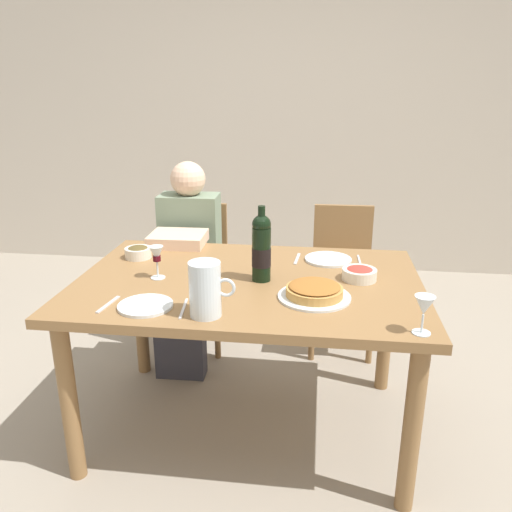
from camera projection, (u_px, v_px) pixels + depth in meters
name	position (u px, v px, depth m)	size (l,w,h in m)	color
ground_plane	(249.00, 425.00, 2.47)	(8.00, 8.00, 0.00)	gray
back_wall	(288.00, 105.00, 4.25)	(8.00, 0.10, 2.80)	beige
dining_table	(248.00, 299.00, 2.25)	(1.50, 1.00, 0.76)	olive
wine_bottle	(261.00, 248.00, 2.17)	(0.08, 0.08, 0.33)	black
water_pitcher	(205.00, 292.00, 1.85)	(0.17, 0.12, 0.21)	silver
baked_tart	(314.00, 291.00, 2.02)	(0.29, 0.29, 0.06)	silver
salad_bowl	(359.00, 273.00, 2.21)	(0.15, 0.15, 0.06)	silver
olive_bowl	(138.00, 252.00, 2.49)	(0.13, 0.13, 0.06)	silver
wine_glass_left_diner	(157.00, 256.00, 2.21)	(0.06, 0.06, 0.15)	silver
wine_glass_right_diner	(424.00, 307.00, 1.71)	(0.07, 0.07, 0.14)	silver
dinner_plate_left_setting	(328.00, 259.00, 2.46)	(0.23, 0.23, 0.01)	silver
dinner_plate_right_setting	(145.00, 306.00, 1.95)	(0.21, 0.21, 0.01)	silver
fork_left_setting	(297.00, 259.00, 2.48)	(0.16, 0.01, 0.01)	silver
knife_left_setting	(360.00, 261.00, 2.44)	(0.18, 0.01, 0.01)	silver
knife_right_setting	(184.00, 308.00, 1.93)	(0.18, 0.01, 0.01)	silver
spoon_right_setting	(108.00, 304.00, 1.97)	(0.16, 0.01, 0.01)	silver
chair_left	(196.00, 265.00, 3.17)	(0.41, 0.41, 0.87)	olive
diner_left	(187.00, 260.00, 2.91)	(0.34, 0.51, 1.16)	gray
chair_right	(342.00, 268.00, 3.12)	(0.41, 0.41, 0.87)	olive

